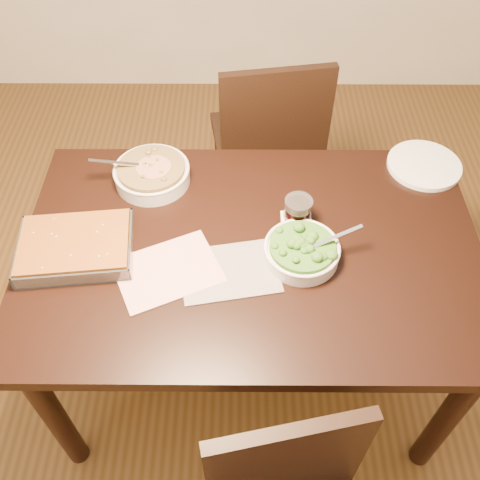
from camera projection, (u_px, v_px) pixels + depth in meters
The scene contains 11 objects.
ground at pixel (248, 363), 2.19m from camera, with size 4.00×4.00×0.00m, color #4E3416.
table at pixel (251, 265), 1.69m from camera, with size 1.40×0.90×0.75m.
magazine_a at pixel (168, 271), 1.56m from camera, with size 0.29×0.21×0.01m, color #AA303D.
magazine_b at pixel (229, 271), 1.56m from camera, with size 0.28×0.20×0.01m, color #292A31.
coaster at pixel (296, 222), 1.68m from camera, with size 0.10×0.10×0.00m, color white.
stew_bowl at pixel (152, 173), 1.78m from camera, with size 0.28×0.25×0.10m.
broccoli_bowl at pixel (302, 251), 1.57m from camera, with size 0.25×0.23×0.09m.
baking_dish at pixel (76, 247), 1.58m from camera, with size 0.36×0.28×0.06m.
wine_tumbler at pixel (298, 211), 1.64m from camera, with size 0.09×0.09×0.10m.
dinner_plate at pixel (424, 165), 1.85m from camera, with size 0.25×0.25×0.02m, color white.
chair_far at pixel (268, 140), 2.30m from camera, with size 0.50×0.50×0.93m.
Camera 1 is at (-0.03, -1.03, 2.00)m, focal length 40.00 mm.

